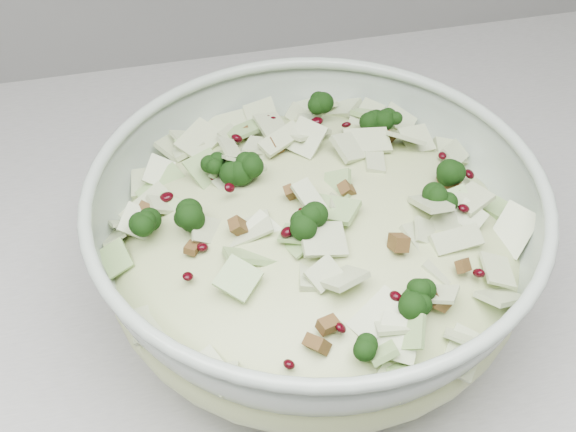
# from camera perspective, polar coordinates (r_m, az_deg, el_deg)

# --- Properties ---
(mixing_bowl) EXTENTS (0.35, 0.35, 0.13)m
(mixing_bowl) POSITION_cam_1_polar(r_m,az_deg,el_deg) (0.59, 1.92, -2.40)
(mixing_bowl) COLOR #A7B8A8
(mixing_bowl) RESTS_ON counter
(salad) EXTENTS (0.35, 0.35, 0.13)m
(salad) POSITION_cam_1_polar(r_m,az_deg,el_deg) (0.57, 1.97, -0.96)
(salad) COLOR #BFCB8B
(salad) RESTS_ON mixing_bowl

